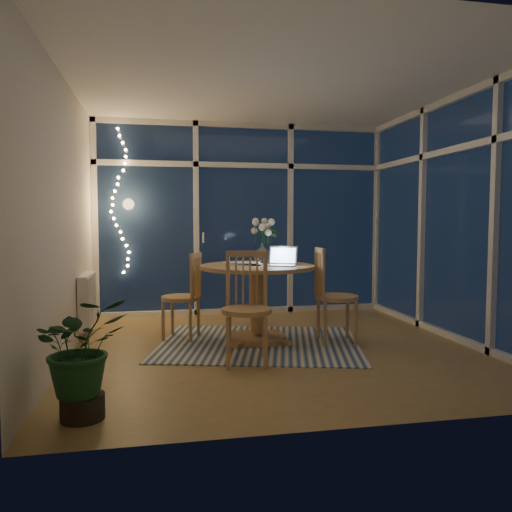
{
  "coord_description": "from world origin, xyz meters",
  "views": [
    {
      "loc": [
        -1.16,
        -4.81,
        1.27
      ],
      "look_at": [
        -0.17,
        0.25,
        0.91
      ],
      "focal_mm": 35.0,
      "sensor_mm": 36.0,
      "label": 1
    }
  ],
  "objects_px": {
    "dining_table": "(257,304)",
    "flower_vase": "(262,253)",
    "potted_plant": "(81,361)",
    "chair_right": "(337,295)",
    "laptop": "(281,255)",
    "chair_left": "(181,296)",
    "chair_front": "(247,308)"
  },
  "relations": [
    {
      "from": "dining_table",
      "to": "flower_vase",
      "type": "bearing_deg",
      "value": 69.82
    },
    {
      "from": "flower_vase",
      "to": "potted_plant",
      "type": "relative_size",
      "value": 0.28
    },
    {
      "from": "chair_right",
      "to": "laptop",
      "type": "bearing_deg",
      "value": 89.85
    },
    {
      "from": "chair_left",
      "to": "potted_plant",
      "type": "height_order",
      "value": "chair_left"
    },
    {
      "from": "dining_table",
      "to": "chair_right",
      "type": "relative_size",
      "value": 1.18
    },
    {
      "from": "chair_front",
      "to": "chair_right",
      "type": "bearing_deg",
      "value": 38.72
    },
    {
      "from": "potted_plant",
      "to": "chair_left",
      "type": "bearing_deg",
      "value": 70.84
    },
    {
      "from": "chair_left",
      "to": "chair_right",
      "type": "xyz_separation_m",
      "value": [
        1.58,
        -0.48,
        0.03
      ]
    },
    {
      "from": "flower_vase",
      "to": "potted_plant",
      "type": "xyz_separation_m",
      "value": [
        -1.63,
        -2.13,
        -0.54
      ]
    },
    {
      "from": "dining_table",
      "to": "flower_vase",
      "type": "xyz_separation_m",
      "value": [
        0.12,
        0.33,
        0.51
      ]
    },
    {
      "from": "potted_plant",
      "to": "chair_right",
      "type": "bearing_deg",
      "value": 34.67
    },
    {
      "from": "chair_right",
      "to": "potted_plant",
      "type": "relative_size",
      "value": 1.33
    },
    {
      "from": "chair_right",
      "to": "potted_plant",
      "type": "bearing_deg",
      "value": 130.83
    },
    {
      "from": "potted_plant",
      "to": "dining_table",
      "type": "bearing_deg",
      "value": 50.16
    },
    {
      "from": "chair_left",
      "to": "laptop",
      "type": "relative_size",
      "value": 3.19
    },
    {
      "from": "chair_left",
      "to": "chair_right",
      "type": "bearing_deg",
      "value": 93.47
    },
    {
      "from": "chair_front",
      "to": "flower_vase",
      "type": "height_order",
      "value": "flower_vase"
    },
    {
      "from": "flower_vase",
      "to": "chair_right",
      "type": "bearing_deg",
      "value": -38.52
    },
    {
      "from": "dining_table",
      "to": "chair_left",
      "type": "distance_m",
      "value": 0.83
    },
    {
      "from": "chair_right",
      "to": "laptop",
      "type": "height_order",
      "value": "laptop"
    },
    {
      "from": "chair_right",
      "to": "flower_vase",
      "type": "height_order",
      "value": "flower_vase"
    },
    {
      "from": "chair_right",
      "to": "dining_table",
      "type": "bearing_deg",
      "value": 81.48
    },
    {
      "from": "dining_table",
      "to": "potted_plant",
      "type": "bearing_deg",
      "value": -129.84
    },
    {
      "from": "dining_table",
      "to": "flower_vase",
      "type": "height_order",
      "value": "flower_vase"
    },
    {
      "from": "dining_table",
      "to": "chair_right",
      "type": "xyz_separation_m",
      "value": [
        0.8,
        -0.21,
        0.1
      ]
    },
    {
      "from": "chair_left",
      "to": "potted_plant",
      "type": "relative_size",
      "value": 1.25
    },
    {
      "from": "laptop",
      "to": "flower_vase",
      "type": "xyz_separation_m",
      "value": [
        -0.09,
        0.48,
        -0.0
      ]
    },
    {
      "from": "laptop",
      "to": "flower_vase",
      "type": "distance_m",
      "value": 0.48
    },
    {
      "from": "chair_left",
      "to": "chair_front",
      "type": "distance_m",
      "value": 1.19
    },
    {
      "from": "laptop",
      "to": "flower_vase",
      "type": "height_order",
      "value": "laptop"
    },
    {
      "from": "flower_vase",
      "to": "potted_plant",
      "type": "distance_m",
      "value": 2.73
    },
    {
      "from": "chair_left",
      "to": "chair_front",
      "type": "bearing_deg",
      "value": 46.97
    }
  ]
}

